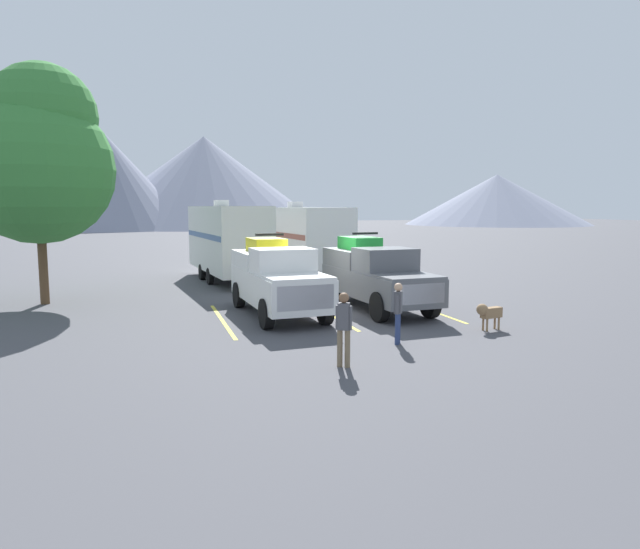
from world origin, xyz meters
name	(u,v)px	position (x,y,z in m)	size (l,w,h in m)	color
ground_plane	(322,310)	(0.00, 0.00, 0.00)	(240.00, 240.00, 0.00)	#47474C
pickup_truck_a	(277,278)	(-1.64, -0.30, 1.21)	(2.33, 5.61, 2.62)	white
pickup_truck_b	(375,274)	(1.85, -0.23, 1.20)	(2.31, 5.81, 2.61)	#595B60
lot_stripe_a	(222,320)	(-3.50, -0.81, 0.00)	(0.12, 5.50, 0.01)	gold
lot_stripe_b	(329,314)	(0.00, -0.81, 0.00)	(0.12, 5.50, 0.01)	gold
lot_stripe_c	(425,308)	(3.50, -0.81, 0.00)	(0.12, 5.50, 0.01)	gold
camper_trailer_a	(227,238)	(-1.96, 8.60, 2.03)	(3.04, 8.88, 3.84)	silver
camper_trailer_b	(303,237)	(1.89, 9.14, 1.99)	(3.19, 8.54, 3.78)	white
person_a	(398,309)	(0.42, -5.19, 0.91)	(0.28, 0.30, 1.58)	navy
person_b	(344,324)	(-1.63, -6.76, 0.96)	(0.33, 0.29, 1.66)	#726047
dog	(488,312)	(3.53, -4.52, 0.54)	(0.94, 0.41, 0.79)	olive
tree_a	(39,156)	(-9.18, 4.14, 5.29)	(5.28, 5.28, 8.52)	brown
mountain_ridge	(179,188)	(0.33, 82.47, 6.81)	(140.44, 46.88, 16.01)	gray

